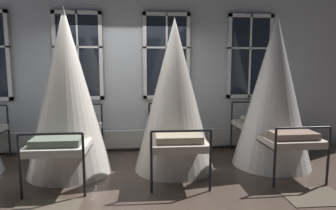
% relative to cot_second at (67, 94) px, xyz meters
% --- Properties ---
extents(ground, '(19.92, 19.92, 0.00)m').
position_rel_cot_second_xyz_m(ground, '(0.84, -0.12, -1.29)').
color(ground, '#4C3D33').
extents(back_wall_with_windows, '(10.96, 0.10, 3.50)m').
position_rel_cot_second_xyz_m(back_wall_with_windows, '(0.84, 1.24, 0.46)').
color(back_wall_with_windows, silver).
rests_on(back_wall_with_windows, ground).
extents(window_bank, '(6.12, 0.10, 2.70)m').
position_rel_cot_second_xyz_m(window_bank, '(0.84, 1.12, -0.19)').
color(window_bank, black).
rests_on(window_bank, ground).
extents(cot_second, '(1.33, 1.97, 2.64)m').
position_rel_cot_second_xyz_m(cot_second, '(0.00, 0.00, 0.00)').
color(cot_second, black).
rests_on(cot_second, ground).
extents(cot_third, '(1.33, 1.99, 2.51)m').
position_rel_cot_second_xyz_m(cot_third, '(1.72, -0.01, -0.07)').
color(cot_third, black).
rests_on(cot_third, ground).
extents(cot_fourth, '(1.33, 1.97, 2.59)m').
position_rel_cot_second_xyz_m(cot_fourth, '(3.45, 0.01, -0.03)').
color(cot_fourth, black).
rests_on(cot_fourth, ground).
extents(rug_second, '(0.82, 0.59, 0.01)m').
position_rel_cot_second_xyz_m(rug_second, '(-0.02, -1.32, -1.28)').
color(rug_second, brown).
rests_on(rug_second, ground).
extents(rug_fourth, '(0.81, 0.57, 0.01)m').
position_rel_cot_second_xyz_m(rug_fourth, '(3.43, -1.32, -1.28)').
color(rug_fourth, brown).
rests_on(rug_fourth, ground).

